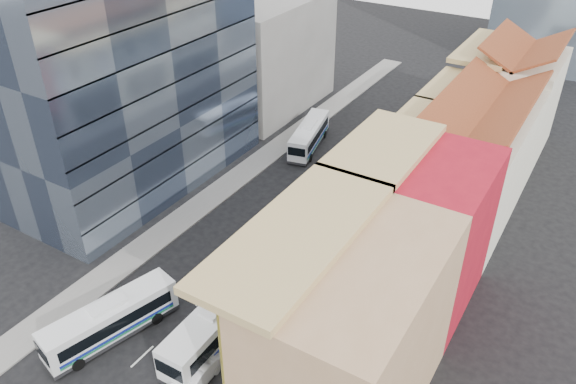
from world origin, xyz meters
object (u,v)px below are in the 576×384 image
Objects in this scene: bus_right at (219,321)px; sedan_right at (195,376)px; bus_left_near at (111,319)px; sedan_left at (95,339)px; bus_left_far at (309,135)px; office_tower at (122,39)px; shophouse_tan at (353,339)px.

sedan_right is (1.00, -4.08, -0.98)m from bus_right.
sedan_left is (-0.34, -1.40, -0.88)m from bus_left_near.
bus_left_far is (-2.34, 32.91, -0.05)m from bus_left_near.
bus_left_near is (13.84, -17.59, -13.39)m from office_tower.
sedan_left is at bearing -144.81° from bus_right.
bus_right is 2.34× the size of sedan_right.
bus_left_far is 2.29× the size of sedan_left.
bus_left_near reaches higher than sedan_right.
shophouse_tan is at bearing 26.68° from bus_left_near.
office_tower reaches higher than sedan_right.
office_tower is at bearing -140.04° from bus_left_far.
sedan_right is at bearing -39.42° from office_tower.
bus_right is at bearing 48.84° from sedan_left.
bus_left_far is at bearing 106.85° from sedan_right.
sedan_left is at bearing -99.81° from bus_left_far.
office_tower reaches higher than shophouse_tan.
bus_left_near is at bearing -51.80° from office_tower.
office_tower is 3.00× the size of bus_left_near.
office_tower is 6.45× the size of sedan_right.
bus_left_far is at bearing 53.10° from office_tower.
bus_left_near is at bearing -168.19° from shophouse_tan.
sedan_left is 0.91× the size of sedan_right.
bus_left_far is at bearing 108.93° from bus_left_near.
shophouse_tan is 3.29× the size of sedan_left.
bus_left_far is 34.38m from sedan_left.
shophouse_tan reaches higher than bus_right.
sedan_right is (10.18, -33.14, -0.79)m from bus_left_far.
office_tower is 27.33m from sedan_left.
bus_right reaches higher than bus_left_near.
office_tower is 31.47m from sedan_right.
bus_right reaches higher than sedan_right.
bus_left_near is at bearing 89.08° from sedan_left.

